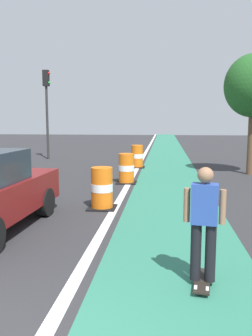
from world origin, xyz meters
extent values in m
cube|color=#2D755B|center=(2.40, 12.00, 0.00)|extent=(2.50, 80.00, 0.01)
cube|color=silver|center=(0.90, 12.00, 0.01)|extent=(0.20, 80.00, 0.01)
cube|color=black|center=(2.73, 2.33, 0.07)|extent=(0.33, 0.82, 0.02)
cylinder|color=silver|center=(2.77, 2.06, 0.06)|extent=(0.05, 0.11, 0.11)
cylinder|color=silver|center=(2.61, 2.08, 0.06)|extent=(0.05, 0.11, 0.11)
cylinder|color=silver|center=(2.84, 2.58, 0.06)|extent=(0.05, 0.11, 0.11)
cylinder|color=silver|center=(2.69, 2.60, 0.06)|extent=(0.05, 0.11, 0.11)
cylinder|color=black|center=(2.82, 2.32, 0.49)|extent=(0.15, 0.15, 0.82)
cylinder|color=black|center=(2.63, 2.34, 0.49)|extent=(0.15, 0.15, 0.82)
cube|color=#2D4CA5|center=(2.73, 2.33, 1.18)|extent=(0.39, 0.27, 0.56)
cylinder|color=#9E7051|center=(2.96, 2.30, 1.15)|extent=(0.09, 0.09, 0.48)
cylinder|color=#9E7051|center=(2.49, 2.36, 1.15)|extent=(0.09, 0.09, 0.48)
sphere|color=#9E7051|center=(2.73, 2.33, 1.58)|extent=(0.22, 0.22, 0.22)
cylinder|color=black|center=(-0.69, 5.59, 0.34)|extent=(0.31, 0.69, 0.68)
cylinder|color=orange|center=(0.57, 6.44, 0.25)|extent=(0.56, 0.56, 0.42)
cylinder|color=white|center=(0.57, 6.44, 0.57)|extent=(0.57, 0.57, 0.21)
cylinder|color=orange|center=(0.57, 6.44, 0.88)|extent=(0.56, 0.56, 0.42)
cube|color=black|center=(0.57, 6.44, 0.02)|extent=(0.73, 0.73, 0.04)
cylinder|color=orange|center=(0.81, 10.19, 0.25)|extent=(0.56, 0.56, 0.42)
cylinder|color=white|center=(0.81, 10.19, 0.57)|extent=(0.57, 0.57, 0.21)
cylinder|color=orange|center=(0.81, 10.19, 0.88)|extent=(0.56, 0.56, 0.42)
cube|color=black|center=(0.81, 10.19, 0.02)|extent=(0.73, 0.73, 0.04)
cylinder|color=orange|center=(0.88, 14.42, 0.25)|extent=(0.56, 0.56, 0.42)
cylinder|color=white|center=(0.88, 14.42, 0.57)|extent=(0.57, 0.57, 0.21)
cylinder|color=orange|center=(0.88, 14.42, 0.88)|extent=(0.56, 0.56, 0.42)
cube|color=black|center=(0.88, 14.42, 0.02)|extent=(0.73, 0.73, 0.04)
cylinder|color=#2D2D2D|center=(-4.60, 17.53, 2.10)|extent=(0.14, 0.14, 4.20)
cube|color=black|center=(-4.60, 17.53, 4.65)|extent=(0.32, 0.32, 0.90)
sphere|color=red|center=(-4.43, 17.53, 4.91)|extent=(0.16, 0.16, 0.16)
sphere|color=green|center=(-4.43, 17.53, 4.39)|extent=(0.16, 0.16, 0.16)
cylinder|color=brown|center=(5.80, 12.82, 1.30)|extent=(0.28, 0.28, 2.60)
camera|label=1|loc=(2.16, -2.47, 2.33)|focal=37.66mm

